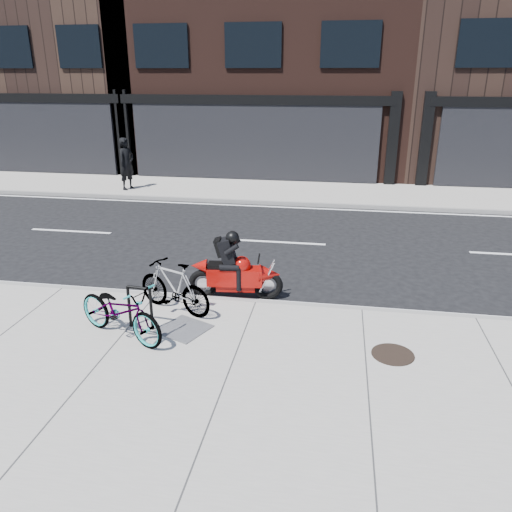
% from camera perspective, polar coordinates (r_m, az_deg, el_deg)
% --- Properties ---
extents(ground, '(120.00, 120.00, 0.00)m').
position_cam_1_polar(ground, '(11.44, 1.59, -1.61)').
color(ground, black).
rests_on(ground, ground).
extents(sidewalk_near, '(60.00, 6.00, 0.13)m').
position_cam_1_polar(sidewalk_near, '(7.08, -4.22, -16.17)').
color(sidewalk_near, gray).
rests_on(sidewalk_near, ground).
extents(sidewalk_far, '(60.00, 3.50, 0.13)m').
position_cam_1_polar(sidewalk_far, '(18.80, 4.88, 7.32)').
color(sidewalk_far, gray).
rests_on(sidewalk_far, ground).
extents(building_midwest, '(10.00, 10.00, 12.00)m').
position_cam_1_polar(building_midwest, '(28.44, -20.40, 22.65)').
color(building_midwest, black).
rests_on(building_midwest, ground).
extents(building_center, '(12.00, 10.00, 14.50)m').
position_cam_1_polar(building_center, '(25.43, 1.81, 27.04)').
color(building_center, black).
rests_on(building_center, ground).
extents(bike_rack, '(0.46, 0.10, 0.78)m').
position_cam_1_polar(bike_rack, '(8.69, -13.13, -5.34)').
color(bike_rack, black).
rests_on(bike_rack, sidewalk_near).
extents(bicycle_front, '(1.94, 1.34, 0.97)m').
position_cam_1_polar(bicycle_front, '(8.47, -15.26, -6.04)').
color(bicycle_front, gray).
rests_on(bicycle_front, sidewalk_near).
extents(bicycle_rear, '(1.67, 1.06, 0.97)m').
position_cam_1_polar(bicycle_rear, '(9.16, -9.35, -3.46)').
color(bicycle_rear, gray).
rests_on(bicycle_rear, sidewalk_near).
extents(motorcycle, '(1.89, 0.52, 1.41)m').
position_cam_1_polar(motorcycle, '(9.83, -1.92, -1.78)').
color(motorcycle, black).
rests_on(motorcycle, ground).
extents(pedestrian, '(0.67, 0.81, 1.90)m').
position_cam_1_polar(pedestrian, '(19.32, -14.57, 10.17)').
color(pedestrian, black).
rests_on(pedestrian, sidewalk_far).
extents(manhole_cover, '(0.69, 0.69, 0.02)m').
position_cam_1_polar(manhole_cover, '(8.19, 15.36, -10.79)').
color(manhole_cover, black).
rests_on(manhole_cover, sidewalk_near).
extents(utility_grate, '(0.99, 0.99, 0.02)m').
position_cam_1_polar(utility_grate, '(8.71, -8.24, -8.24)').
color(utility_grate, '#565759').
rests_on(utility_grate, sidewalk_near).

